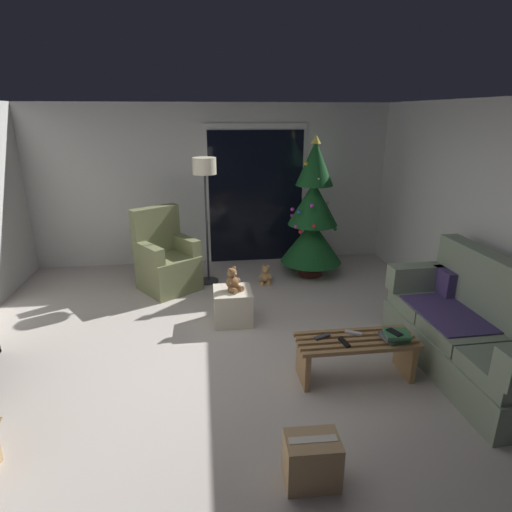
{
  "coord_description": "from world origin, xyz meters",
  "views": [
    {
      "loc": [
        -0.15,
        -3.62,
        2.35
      ],
      "look_at": [
        0.4,
        0.7,
        0.85
      ],
      "focal_mm": 29.3,
      "sensor_mm": 36.0,
      "label": 1
    }
  ],
  "objects_px": {
    "cell_phone": "(394,332)",
    "armchair": "(166,261)",
    "remote_silver": "(353,333)",
    "remote_graphite": "(322,337)",
    "teddy_bear_chestnut": "(233,281)",
    "remote_black": "(344,342)",
    "christmas_tree": "(313,217)",
    "cardboard_box_taped_mid_floor": "(312,460)",
    "ottoman": "(233,306)",
    "couch": "(474,332)",
    "coffee_table": "(356,352)",
    "teddy_bear_honey_by_tree": "(266,276)",
    "floor_lamp": "(205,179)",
    "book_stack": "(395,336)"
  },
  "relations": [
    {
      "from": "ottoman",
      "to": "cardboard_box_taped_mid_floor",
      "type": "relative_size",
      "value": 1.2
    },
    {
      "from": "floor_lamp",
      "to": "teddy_bear_chestnut",
      "type": "relative_size",
      "value": 6.25
    },
    {
      "from": "ottoman",
      "to": "teddy_bear_chestnut",
      "type": "bearing_deg",
      "value": -50.18
    },
    {
      "from": "remote_graphite",
      "to": "armchair",
      "type": "height_order",
      "value": "armchair"
    },
    {
      "from": "remote_silver",
      "to": "ottoman",
      "type": "relative_size",
      "value": 0.35
    },
    {
      "from": "coffee_table",
      "to": "cardboard_box_taped_mid_floor",
      "type": "distance_m",
      "value": 1.3
    },
    {
      "from": "couch",
      "to": "teddy_bear_chestnut",
      "type": "xyz_separation_m",
      "value": [
        -2.17,
        1.27,
        0.12
      ]
    },
    {
      "from": "ottoman",
      "to": "armchair",
      "type": "bearing_deg",
      "value": 127.2
    },
    {
      "from": "remote_black",
      "to": "christmas_tree",
      "type": "relative_size",
      "value": 0.08
    },
    {
      "from": "couch",
      "to": "remote_graphite",
      "type": "height_order",
      "value": "couch"
    },
    {
      "from": "remote_silver",
      "to": "teddy_bear_chestnut",
      "type": "height_order",
      "value": "teddy_bear_chestnut"
    },
    {
      "from": "cell_phone",
      "to": "cardboard_box_taped_mid_floor",
      "type": "xyz_separation_m",
      "value": [
        -1.0,
        -1.01,
        -0.32
      ]
    },
    {
      "from": "remote_silver",
      "to": "teddy_bear_honey_by_tree",
      "type": "distance_m",
      "value": 2.31
    },
    {
      "from": "coffee_table",
      "to": "floor_lamp",
      "type": "distance_m",
      "value": 3.09
    },
    {
      "from": "remote_silver",
      "to": "floor_lamp",
      "type": "relative_size",
      "value": 0.09
    },
    {
      "from": "book_stack",
      "to": "teddy_bear_chestnut",
      "type": "relative_size",
      "value": 0.91
    },
    {
      "from": "remote_black",
      "to": "coffee_table",
      "type": "bearing_deg",
      "value": 15.08
    },
    {
      "from": "armchair",
      "to": "christmas_tree",
      "type": "bearing_deg",
      "value": 6.48
    },
    {
      "from": "remote_black",
      "to": "ottoman",
      "type": "xyz_separation_m",
      "value": [
        -0.9,
        1.31,
        -0.21
      ]
    },
    {
      "from": "remote_graphite",
      "to": "cardboard_box_taped_mid_floor",
      "type": "bearing_deg",
      "value": 139.63
    },
    {
      "from": "remote_black",
      "to": "remote_graphite",
      "type": "distance_m",
      "value": 0.21
    },
    {
      "from": "remote_graphite",
      "to": "teddy_bear_chestnut",
      "type": "xyz_separation_m",
      "value": [
        -0.73,
        1.18,
        0.11
      ]
    },
    {
      "from": "remote_silver",
      "to": "armchair",
      "type": "distance_m",
      "value": 2.95
    },
    {
      "from": "floor_lamp",
      "to": "couch",
      "type": "bearing_deg",
      "value": -46.14
    },
    {
      "from": "couch",
      "to": "coffee_table",
      "type": "height_order",
      "value": "couch"
    },
    {
      "from": "armchair",
      "to": "remote_graphite",
      "type": "bearing_deg",
      "value": -55.62
    },
    {
      "from": "remote_silver",
      "to": "teddy_bear_chestnut",
      "type": "xyz_separation_m",
      "value": [
        -1.03,
        1.15,
        0.11
      ]
    },
    {
      "from": "book_stack",
      "to": "teddy_bear_chestnut",
      "type": "distance_m",
      "value": 1.9
    },
    {
      "from": "teddy_bear_chestnut",
      "to": "cardboard_box_taped_mid_floor",
      "type": "bearing_deg",
      "value": -81.71
    },
    {
      "from": "remote_silver",
      "to": "cell_phone",
      "type": "distance_m",
      "value": 0.37
    },
    {
      "from": "teddy_bear_chestnut",
      "to": "cardboard_box_taped_mid_floor",
      "type": "height_order",
      "value": "teddy_bear_chestnut"
    },
    {
      "from": "teddy_bear_honey_by_tree",
      "to": "remote_graphite",
      "type": "bearing_deg",
      "value": -85.51
    },
    {
      "from": "coffee_table",
      "to": "teddy_bear_honey_by_tree",
      "type": "distance_m",
      "value": 2.39
    },
    {
      "from": "remote_black",
      "to": "armchair",
      "type": "relative_size",
      "value": 0.14
    },
    {
      "from": "cell_phone",
      "to": "armchair",
      "type": "height_order",
      "value": "armchair"
    },
    {
      "from": "ottoman",
      "to": "remote_graphite",
      "type": "bearing_deg",
      "value": -58.42
    },
    {
      "from": "couch",
      "to": "remote_silver",
      "type": "height_order",
      "value": "couch"
    },
    {
      "from": "book_stack",
      "to": "teddy_bear_chestnut",
      "type": "xyz_separation_m",
      "value": [
        -1.37,
        1.31,
        0.07
      ]
    },
    {
      "from": "couch",
      "to": "ottoman",
      "type": "distance_m",
      "value": 2.53
    },
    {
      "from": "remote_black",
      "to": "cardboard_box_taped_mid_floor",
      "type": "xyz_separation_m",
      "value": [
        -0.55,
        -1.03,
        -0.24
      ]
    },
    {
      "from": "remote_silver",
      "to": "christmas_tree",
      "type": "height_order",
      "value": "christmas_tree"
    },
    {
      "from": "armchair",
      "to": "ottoman",
      "type": "bearing_deg",
      "value": -52.8
    },
    {
      "from": "remote_silver",
      "to": "floor_lamp",
      "type": "xyz_separation_m",
      "value": [
        -1.3,
        2.42,
        1.09
      ]
    },
    {
      "from": "ottoman",
      "to": "teddy_bear_chestnut",
      "type": "xyz_separation_m",
      "value": [
        0.01,
        -0.01,
        0.32
      ]
    },
    {
      "from": "armchair",
      "to": "remote_silver",
      "type": "bearing_deg",
      "value": -50.33
    },
    {
      "from": "floor_lamp",
      "to": "cardboard_box_taped_mid_floor",
      "type": "xyz_separation_m",
      "value": [
        0.61,
        -3.61,
        -1.33
      ]
    },
    {
      "from": "cell_phone",
      "to": "remote_graphite",
      "type": "bearing_deg",
      "value": 144.07
    },
    {
      "from": "remote_silver",
      "to": "teddy_bear_honey_by_tree",
      "type": "height_order",
      "value": "remote_silver"
    },
    {
      "from": "ottoman",
      "to": "cardboard_box_taped_mid_floor",
      "type": "xyz_separation_m",
      "value": [
        0.35,
        -2.35,
        -0.03
      ]
    },
    {
      "from": "floor_lamp",
      "to": "teddy_bear_chestnut",
      "type": "distance_m",
      "value": 1.63
    }
  ]
}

